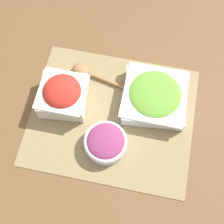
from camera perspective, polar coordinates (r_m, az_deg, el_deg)
name	(u,v)px	position (r m, az deg, el deg)	size (l,w,h in m)	color
ground_plane	(112,116)	(0.97, 0.00, -0.76)	(3.00, 3.00, 0.00)	brown
placemat	(112,116)	(0.97, 0.00, -0.72)	(0.50, 0.42, 0.00)	#937F56
tomato_bowl	(63,94)	(0.96, -8.97, 3.22)	(0.15, 0.15, 0.09)	white
onion_bowl	(106,142)	(0.91, -1.18, -5.55)	(0.13, 0.13, 0.05)	silver
lettuce_bowl	(154,96)	(0.97, 7.77, 2.90)	(0.21, 0.21, 0.06)	white
wooden_spoon	(87,72)	(1.03, -4.54, 7.24)	(0.19, 0.07, 0.02)	#9E7042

